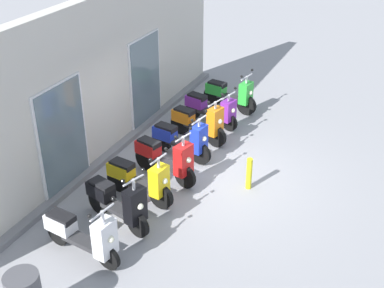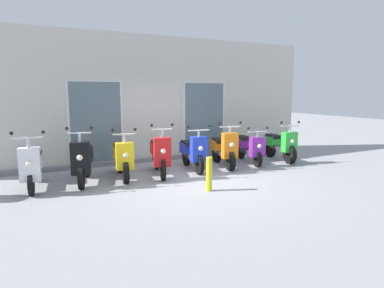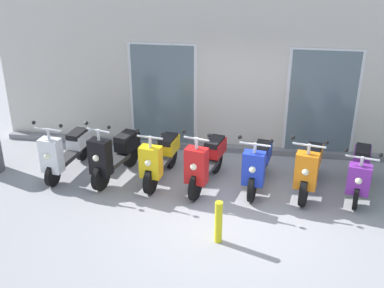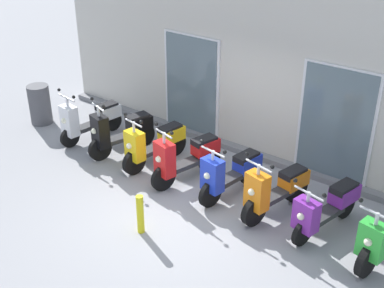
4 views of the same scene
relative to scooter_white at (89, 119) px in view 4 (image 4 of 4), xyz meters
name	(u,v)px [view 4 (image 4 of 4)]	position (x,y,z in m)	size (l,w,h in m)	color
ground_plane	(181,209)	(3.29, -0.91, -0.49)	(40.00, 40.00, 0.00)	#939399
storefront_facade	(263,75)	(3.29, 1.72, 1.25)	(10.52, 0.50, 3.58)	beige
scooter_white	(89,119)	(0.00, 0.00, 0.00)	(0.63, 1.59, 1.26)	black
scooter_black	(120,131)	(1.00, -0.06, 0.02)	(0.73, 1.53, 1.31)	black
scooter_yellow	(154,144)	(1.88, 0.00, -0.02)	(0.60, 1.60, 1.23)	black
scooter_red	(185,157)	(2.77, -0.12, 0.04)	(0.70, 1.61, 1.30)	black
scooter_blue	(230,172)	(3.72, -0.02, -0.01)	(0.64, 1.58, 1.21)	black
scooter_orange	(275,190)	(4.65, -0.03, -0.01)	(0.71, 1.59, 1.26)	black
scooter_purple	(326,207)	(5.54, 0.03, -0.02)	(0.73, 1.57, 1.08)	black
trash_bin	(40,104)	(-1.56, -0.12, -0.02)	(0.50, 0.50, 0.93)	#4C4C51
curb_bollard	(140,214)	(3.17, -1.83, -0.14)	(0.12, 0.12, 0.70)	yellow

